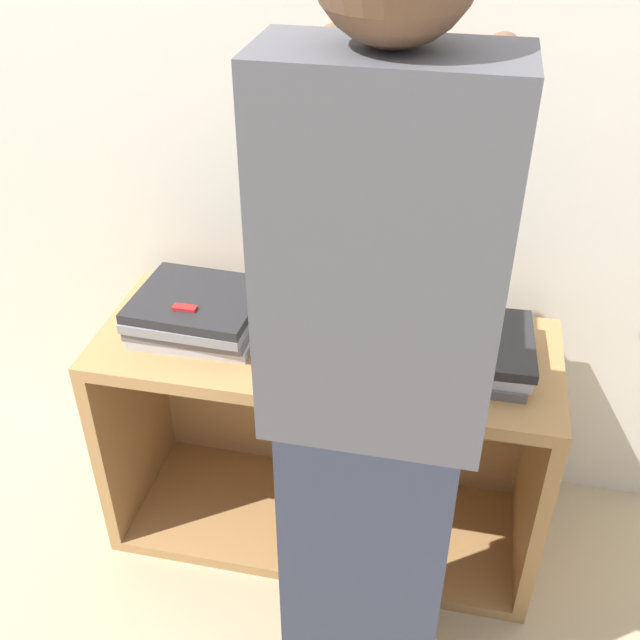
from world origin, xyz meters
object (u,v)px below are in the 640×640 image
Objects in this scene: laptop_open at (330,313)px; person at (374,399)px; laptop_stack_left at (199,311)px; laptop_stack_right at (465,348)px.

person is at bearing -70.04° from laptop_open.
laptop_open reaches higher than laptop_stack_left.
person reaches higher than laptop_open.
laptop_stack_left is 0.71m from person.
person is (0.52, -0.45, 0.17)m from laptop_stack_left.
laptop_stack_right is at bearing -8.43° from laptop_open.
person is at bearing -110.13° from laptop_stack_right.
laptop_stack_right is at bearing 0.04° from laptop_stack_left.
laptop_open is 0.34m from laptop_stack_left.
laptop_open reaches higher than laptop_stack_right.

